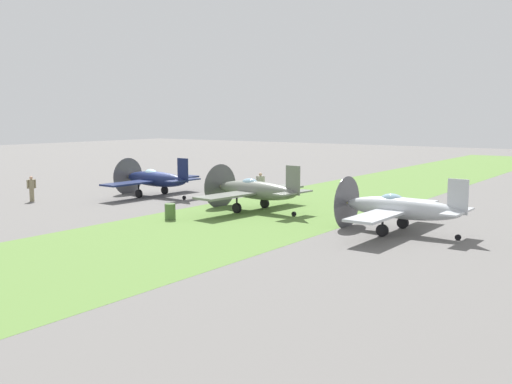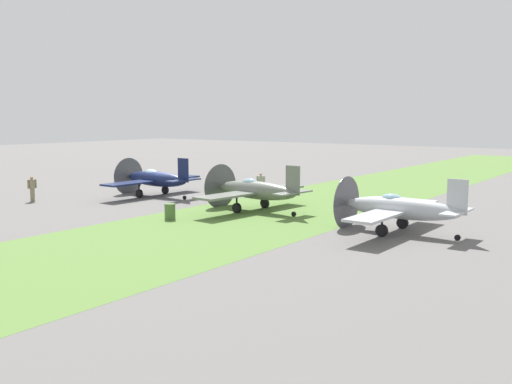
% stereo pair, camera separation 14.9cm
% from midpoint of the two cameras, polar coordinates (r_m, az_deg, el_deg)
% --- Properties ---
extents(ground_plane, '(160.00, 160.00, 0.00)m').
position_cam_midpoint_polar(ground_plane, '(42.99, -8.79, -0.41)').
color(ground_plane, '#605E5B').
extents(grass_verge, '(120.00, 11.00, 0.01)m').
position_cam_midpoint_polar(grass_verge, '(36.45, 3.09, -1.71)').
color(grass_verge, '#567A38').
rests_on(grass_verge, ground).
extents(airplane_lead, '(8.40, 6.67, 3.01)m').
position_cam_midpoint_polar(airplane_lead, '(42.97, -9.67, 1.26)').
color(airplane_lead, '#141E47').
rests_on(airplane_lead, ground).
extents(airplane_wingman, '(8.66, 6.86, 3.07)m').
position_cam_midpoint_polar(airplane_wingman, '(35.70, 0.01, 0.19)').
color(airplane_wingman, slate).
rests_on(airplane_wingman, ground).
extents(airplane_trail, '(8.38, 6.67, 3.01)m').
position_cam_midpoint_polar(airplane_trail, '(29.78, 13.82, -1.52)').
color(airplane_trail, '#B2B7BC').
rests_on(airplane_trail, ground).
extents(ground_crew_chief, '(0.62, 0.38, 1.73)m').
position_cam_midpoint_polar(ground_crew_chief, '(42.62, -20.80, 0.37)').
color(ground_crew_chief, '#847A5B').
rests_on(ground_crew_chief, ground).
extents(ground_crew_mechanic, '(0.38, 0.58, 1.73)m').
position_cam_midpoint_polar(ground_crew_mechanic, '(42.12, 0.57, 0.77)').
color(ground_crew_mechanic, '#9E998E').
rests_on(ground_crew_mechanic, ground).
extents(fuel_drum, '(0.60, 0.60, 0.90)m').
position_cam_midpoint_polar(fuel_drum, '(33.20, -8.22, -1.90)').
color(fuel_drum, '#476633').
rests_on(fuel_drum, ground).
extents(runway_marker_cone, '(0.36, 0.36, 0.44)m').
position_cam_midpoint_polar(runway_marker_cone, '(44.09, 2.29, 0.16)').
color(runway_marker_cone, orange).
rests_on(runway_marker_cone, ground).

